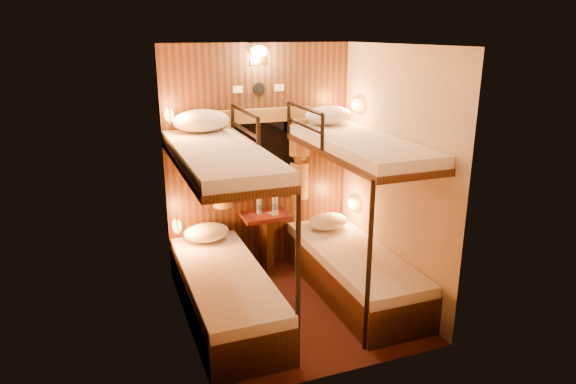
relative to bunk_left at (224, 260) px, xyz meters
name	(u,v)px	position (x,y,z in m)	size (l,w,h in m)	color
floor	(295,307)	(0.65, -0.07, -0.56)	(2.10, 2.10, 0.00)	#3D1410
ceiling	(296,45)	(0.65, -0.07, 1.84)	(2.10, 2.10, 0.00)	silver
wall_back	(259,160)	(0.65, 0.98, 0.64)	(2.40, 2.40, 0.00)	#C6B293
wall_front	(350,226)	(0.65, -1.12, 0.64)	(2.40, 2.40, 0.00)	#C6B293
wall_left	(181,198)	(-0.35, -0.07, 0.64)	(2.40, 2.40, 0.00)	#C6B293
wall_right	(393,175)	(1.65, -0.07, 0.64)	(2.40, 2.40, 0.00)	#C6B293
back_panel	(260,160)	(0.65, 0.97, 0.64)	(2.00, 0.03, 2.40)	black
bunk_left	(224,260)	(0.00, 0.00, 0.00)	(0.72, 1.90, 1.82)	black
bunk_right	(354,240)	(1.30, 0.00, 0.00)	(0.72, 1.90, 1.82)	black
window	(260,162)	(0.65, 0.94, 0.62)	(1.00, 0.12, 0.79)	black
curtains	(261,155)	(0.65, 0.90, 0.71)	(1.10, 0.22, 1.00)	olive
back_fixtures	(259,59)	(0.65, 0.93, 1.69)	(0.54, 0.09, 0.48)	black
reading_lamps	(270,163)	(0.65, 0.63, 0.68)	(2.00, 0.20, 1.25)	orange
table	(266,235)	(0.65, 0.78, -0.14)	(0.50, 0.34, 0.66)	#541D13
bottle_left	(259,206)	(0.59, 0.81, 0.18)	(0.06, 0.06, 0.21)	#99BFE5
bottle_right	(275,205)	(0.74, 0.75, 0.19)	(0.07, 0.07, 0.23)	#99BFE5
sachet_a	(275,215)	(0.73, 0.73, 0.09)	(0.07, 0.05, 0.01)	silver
sachet_b	(271,213)	(0.71, 0.79, 0.09)	(0.08, 0.06, 0.01)	silver
pillow_lower_left	(206,232)	(0.00, 0.74, -0.01)	(0.46, 0.33, 0.18)	silver
pillow_lower_right	(328,221)	(1.30, 0.61, -0.02)	(0.44, 0.31, 0.17)	silver
pillow_upper_left	(201,121)	(0.00, 0.73, 1.14)	(0.54, 0.39, 0.21)	silver
pillow_upper_right	(328,115)	(1.30, 0.67, 1.13)	(0.49, 0.35, 0.19)	silver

